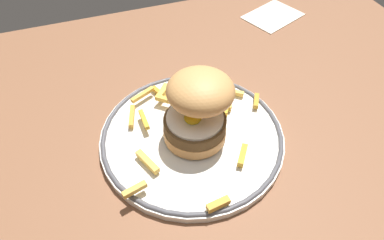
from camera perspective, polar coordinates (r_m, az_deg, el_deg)
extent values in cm
cube|color=brown|center=(56.21, -3.19, -6.83)|extent=(126.53, 91.26, 4.00)
cylinder|color=white|center=(55.92, 0.00, -2.79)|extent=(29.67, 29.67, 1.20)
torus|color=#4C4C51|center=(55.46, 0.00, -2.39)|extent=(29.27, 29.27, 0.80)
cylinder|color=tan|center=(54.18, 0.47, -1.87)|extent=(9.92, 9.92, 1.80)
cylinder|color=brown|center=(52.79, 0.48, -0.55)|extent=(9.71, 9.71, 1.92)
cylinder|color=white|center=(51.90, 0.49, 0.35)|extent=(8.75, 8.75, 0.50)
ellipsoid|color=yellow|center=(51.00, 0.11, 0.38)|extent=(2.60, 2.60, 1.40)
ellipsoid|color=tan|center=(49.82, 1.43, 4.88)|extent=(13.69, 13.82, 6.07)
cube|color=gold|center=(58.00, -9.96, 0.64)|extent=(2.05, 4.74, 0.74)
cube|color=gold|center=(48.14, -9.52, -11.31)|extent=(3.64, 1.68, 0.83)
cube|color=gold|center=(61.51, -5.52, 4.54)|extent=(1.94, 3.54, 0.76)
cube|color=gold|center=(60.72, 10.63, 3.15)|extent=(2.31, 3.18, 0.79)
cube|color=gold|center=(52.33, 8.40, -5.79)|extent=(3.01, 3.67, 0.90)
cube|color=#E5BB48|center=(60.39, -4.80, 4.75)|extent=(3.01, 3.13, 0.83)
cube|color=gold|center=(56.16, -7.99, 0.08)|extent=(0.85, 4.15, 0.72)
cube|color=gold|center=(58.92, -4.50, 3.42)|extent=(3.17, 2.85, 0.81)
cube|color=gold|center=(58.73, 5.64, 2.16)|extent=(2.84, 3.79, 0.99)
cube|color=#EEB84D|center=(61.83, 6.79, 4.67)|extent=(3.57, 3.06, 0.74)
cube|color=gold|center=(47.36, 4.38, -13.77)|extent=(3.43, 1.40, 1.00)
cube|color=gold|center=(64.16, 4.05, 6.88)|extent=(1.28, 3.50, 0.92)
cube|color=gold|center=(60.46, -8.24, 4.19)|extent=(4.56, 2.64, 0.71)
cube|color=gold|center=(60.40, -0.87, 3.87)|extent=(2.97, 2.65, 0.81)
cube|color=gold|center=(59.78, 4.94, 3.14)|extent=(1.20, 4.72, 0.87)
cube|color=#EDB642|center=(51.44, -7.41, -6.87)|extent=(2.67, 4.75, 0.96)
cube|color=gold|center=(61.79, -4.81, 4.92)|extent=(2.66, 2.98, 0.88)
cube|color=gold|center=(58.99, 5.09, 2.36)|extent=(3.02, 2.61, 0.84)
cube|color=silver|center=(88.18, 13.30, 16.54)|extent=(15.55, 13.63, 0.40)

